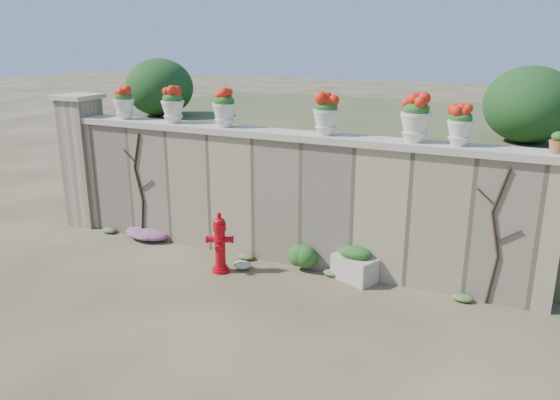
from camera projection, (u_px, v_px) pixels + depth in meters
The scene contains 21 objects.
ground at pixel (224, 304), 7.41m from camera, with size 80.00×80.00×0.00m, color #493A24.
stone_wall at pixel (281, 200), 8.68m from camera, with size 8.00×0.40×2.00m, color tan.
wall_cap at pixel (282, 135), 8.38m from camera, with size 8.10×0.52×0.10m, color #BBB39E.
gate_pillar at pixel (84, 160), 10.33m from camera, with size 0.72×0.72×2.48m.
raised_fill at pixel (347, 161), 11.44m from camera, with size 9.00×6.00×2.00m, color #384C23.
back_shrub_left at pixel (160, 87), 10.60m from camera, with size 1.30×1.30×1.10m, color #143814.
back_shrub_right at pixel (530, 105), 7.86m from camera, with size 1.30×1.30×1.10m, color #143814.
vine_left at pixel (139, 185), 9.60m from camera, with size 0.60×0.04×1.91m.
vine_right at pixel (496, 235), 7.15m from camera, with size 0.60×0.04×1.91m.
fire_hydrant at pixel (220, 242), 8.32m from camera, with size 0.41×0.29×0.95m.
planter_box at pixel (355, 265), 8.10m from camera, with size 0.73×0.58×0.53m.
green_shrub at pixel (300, 254), 8.43m from camera, with size 0.56×0.50×0.53m, color #1E5119.
magenta_clump at pixel (144, 234), 9.72m from camera, with size 0.89×0.59×0.24m, color #C327B0.
white_flowers at pixel (242, 265), 8.50m from camera, with size 0.44×0.36×0.16m, color white.
urn_pot_0 at pixel (124, 103), 9.56m from camera, with size 0.36×0.36×0.56m.
urn_pot_1 at pixel (173, 105), 9.12m from camera, with size 0.38×0.38×0.60m.
urn_pot_2 at pixel (224, 108), 8.70m from camera, with size 0.38×0.38×0.60m.
urn_pot_3 at pixel (326, 115), 7.98m from camera, with size 0.39×0.39×0.60m.
urn_pot_4 at pixel (416, 118), 7.43m from camera, with size 0.42×0.42×0.65m.
urn_pot_5 at pixel (460, 125), 7.20m from camera, with size 0.35×0.35×0.54m.
terracotta_pot at pixel (558, 144), 6.75m from camera, with size 0.22×0.22×0.26m.
Camera 1 is at (3.58, -5.71, 3.49)m, focal length 35.00 mm.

